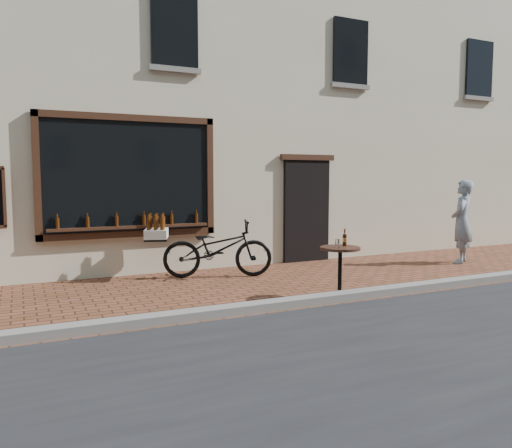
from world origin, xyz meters
name	(u,v)px	position (x,y,z in m)	size (l,w,h in m)	color
ground	(318,308)	(0.00, 0.00, 0.00)	(90.00, 90.00, 0.00)	#58311C
kerb	(310,300)	(0.00, 0.20, 0.06)	(90.00, 0.25, 0.12)	slate
shop_building	(179,50)	(0.00, 6.50, 5.00)	(28.00, 6.20, 10.00)	beige
cargo_bicycle	(215,248)	(-0.52, 2.67, 0.54)	(2.38, 1.35, 1.12)	black
bistro_table	(340,261)	(0.62, 0.36, 0.56)	(0.61, 0.61, 1.05)	black
pedestrian	(462,222)	(4.79, 1.83, 0.89)	(0.65, 0.43, 1.78)	gray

